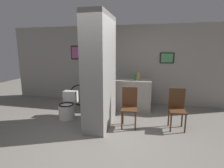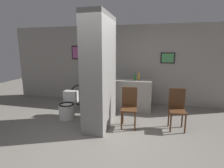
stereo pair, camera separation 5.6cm
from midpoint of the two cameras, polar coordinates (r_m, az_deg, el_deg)
The scene contains 10 objects.
ground_plane at distance 3.87m, azimuth -4.10°, elevation -16.95°, with size 14.00×14.00×0.00m, color slate.
wall_back at distance 5.99m, azimuth 3.27°, elevation 6.31°, with size 8.00×0.09×2.60m.
pillar_center at distance 4.09m, azimuth -3.65°, elevation 3.86°, with size 0.53×1.27×2.60m.
counter_shelf at distance 5.33m, azimuth 6.96°, elevation -3.62°, with size 1.13×0.44×0.92m.
toilet at distance 4.88m, azimuth -13.89°, elevation -7.39°, with size 0.42×0.58×0.70m.
chair_near_pillar at distance 4.20m, azimuth 5.99°, elevation -7.04°, with size 0.39×0.39×0.94m.
chair_by_doorway at distance 4.33m, azimuth 20.79°, elevation -7.17°, with size 0.38×0.38×0.94m.
bicycle at distance 5.59m, azimuth -4.98°, elevation -3.83°, with size 1.78×0.42×0.76m.
bottle_tall at distance 5.16m, azimuth 9.00°, elevation 2.26°, with size 0.07×0.07×0.29m.
bottle_short at distance 5.20m, azimuth 7.81°, elevation 2.18°, with size 0.06×0.06×0.24m.
Camera 2 is at (1.07, -3.24, 1.84)m, focal length 28.00 mm.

